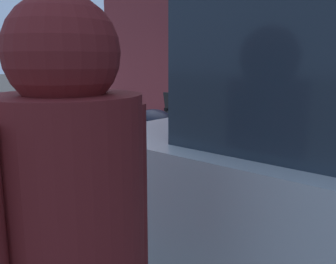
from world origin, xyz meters
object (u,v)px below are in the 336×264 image
Objects in this scene: touring_motorcycle at (139,137)px; sandwich_board_sign at (182,117)px; pedestrian_walking at (72,239)px; second_bicycle_by_cafe at (34,123)px; parked_bicycle at (71,135)px.

touring_motorcycle reaches higher than sandwich_board_sign.
sandwich_board_sign is (-0.90, 1.85, -0.06)m from touring_motorcycle.
sandwich_board_sign is at bearing 115.99° from touring_motorcycle.
touring_motorcycle is 1.35× the size of pedestrian_walking.
pedestrian_walking is at bearing -25.83° from second_bicycle_by_cafe.
pedestrian_walking is at bearing -31.84° from parked_bicycle.
parked_bicycle is at bearing -5.78° from second_bicycle_by_cafe.
second_bicycle_by_cafe is at bearing 154.17° from pedestrian_walking.
parked_bicycle is (-1.78, 0.16, -0.25)m from touring_motorcycle.
pedestrian_walking is at bearing -52.49° from sandwich_board_sign.
second_bicycle_by_cafe is (-1.49, 0.15, 0.01)m from parked_bicycle.
sandwich_board_sign reaches higher than parked_bicycle.
sandwich_board_sign is 2.83m from second_bicycle_by_cafe.
touring_motorcycle is 2.06m from sandwich_board_sign.
second_bicycle_by_cafe reaches higher than parked_bicycle.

